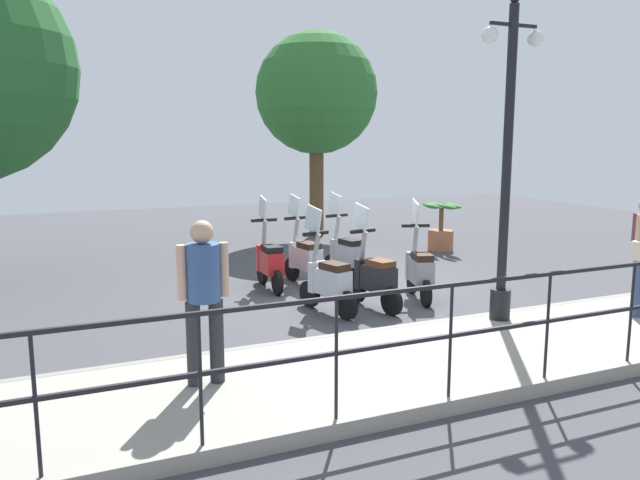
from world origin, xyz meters
TOP-DOWN VIEW (x-y plane):
  - ground_plane at (0.00, 0.00)m, footprint 28.00×28.00m
  - promenade_walkway at (-3.15, 0.00)m, footprint 2.20×20.00m
  - fence_railing at (-4.20, 0.00)m, footprint 0.04×16.03m
  - lamp_post_near at (-2.40, -0.93)m, footprint 0.26×0.90m
  - pedestrian_distant at (-3.00, 3.11)m, footprint 0.33×0.49m
  - tree_distant at (5.86, -1.89)m, footprint 3.03×3.03m
  - potted_palm at (2.84, -3.61)m, footprint 1.06×0.66m
  - scooter_near_0 at (-0.67, -0.80)m, footprint 1.20×0.55m
  - scooter_near_1 at (-0.85, 0.10)m, footprint 1.22×0.48m
  - scooter_near_2 at (-0.78, 0.81)m, footprint 1.21×0.53m
  - scooter_far_0 at (0.98, -0.34)m, footprint 1.23×0.47m
  - scooter_far_1 at (0.96, 0.46)m, footprint 1.23×0.47m
  - scooter_far_2 at (0.91, 1.10)m, footprint 1.23×0.44m

SIDE VIEW (x-z plane):
  - ground_plane at x=0.00m, z-range 0.00..0.00m
  - promenade_walkway at x=-3.15m, z-range 0.00..0.15m
  - potted_palm at x=2.84m, z-range -0.08..0.97m
  - scooter_near_0 at x=-0.67m, z-range -0.29..1.25m
  - scooter_near_1 at x=-0.85m, z-range -0.29..1.25m
  - scooter_near_2 at x=-0.78m, z-range -0.29..1.25m
  - scooter_far_0 at x=0.98m, z-range -0.29..1.25m
  - scooter_far_1 at x=0.96m, z-range -0.29..1.25m
  - scooter_far_2 at x=0.91m, z-range -0.29..1.25m
  - fence_railing at x=-4.20m, z-range 0.36..1.42m
  - pedestrian_distant at x=-3.00m, z-range 0.28..1.87m
  - lamp_post_near at x=-2.40m, z-range -0.09..3.98m
  - tree_distant at x=5.86m, z-range 1.01..6.12m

